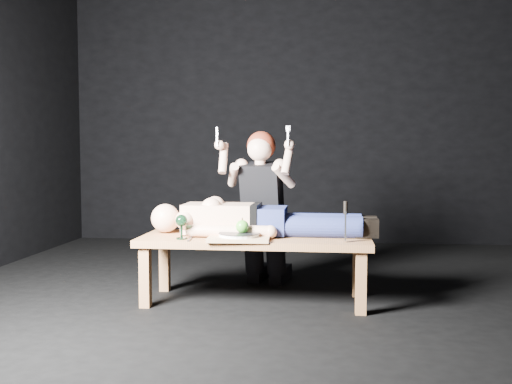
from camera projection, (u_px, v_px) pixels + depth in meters
ground at (273, 293)px, 4.30m from camera, size 5.00×5.00×0.00m
back_wall at (292, 109)px, 6.67m from camera, size 5.00×0.00×5.00m
table at (255, 269)px, 4.05m from camera, size 1.56×0.60×0.45m
lying_man at (264, 216)px, 4.12m from camera, size 1.54×0.48×0.26m
kneeling_woman at (265, 206)px, 4.55m from camera, size 0.77×0.83×1.21m
serving_tray at (239, 238)px, 3.88m from camera, size 0.41×0.30×0.02m
plate at (239, 235)px, 3.88m from camera, size 0.28×0.28×0.02m
apple at (242, 227)px, 3.88m from camera, size 0.09×0.09×0.09m
goblet at (181, 227)px, 3.91m from camera, size 0.08×0.08×0.16m
fork_flat at (190, 239)px, 3.89m from camera, size 0.03×0.17×0.01m
knife_flat at (256, 240)px, 3.86m from camera, size 0.02×0.17×0.01m
spoon_flat at (256, 238)px, 3.94m from camera, size 0.14×0.12×0.01m
carving_knife at (345, 222)px, 3.78m from camera, size 0.03×0.04×0.26m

